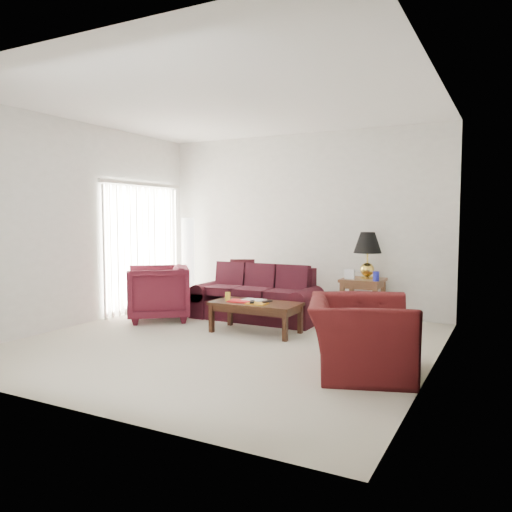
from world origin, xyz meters
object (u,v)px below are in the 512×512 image
(sofa, at_px, (256,294))
(armchair_right, at_px, (360,336))
(end_table, at_px, (363,300))
(coffee_table, at_px, (256,318))
(armchair_left, at_px, (158,293))
(floor_lamp, at_px, (188,261))

(sofa, bearing_deg, armchair_right, -40.49)
(end_table, height_order, coffee_table, end_table)
(coffee_table, bearing_deg, end_table, 28.59)
(sofa, distance_m, coffee_table, 0.92)
(coffee_table, bearing_deg, armchair_left, 153.85)
(end_table, xyz_separation_m, coffee_table, (-1.11, -1.42, -0.12))
(floor_lamp, distance_m, coffee_table, 2.63)
(armchair_left, relative_size, coffee_table, 0.77)
(armchair_left, bearing_deg, floor_lamp, 157.17)
(armchair_left, height_order, armchair_right, armchair_left)
(sofa, distance_m, armchair_right, 2.88)
(end_table, height_order, armchair_right, armchair_right)
(floor_lamp, height_order, coffee_table, floor_lamp)
(end_table, distance_m, armchair_left, 3.16)
(floor_lamp, bearing_deg, sofa, -19.97)
(sofa, height_order, armchair_right, sofa)
(sofa, xyz_separation_m, coffee_table, (0.42, -0.79, -0.19))
(sofa, bearing_deg, end_table, 22.47)
(armchair_right, relative_size, coffee_table, 0.96)
(sofa, relative_size, armchair_right, 1.69)
(sofa, bearing_deg, armchair_left, -151.89)
(sofa, distance_m, floor_lamp, 1.87)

